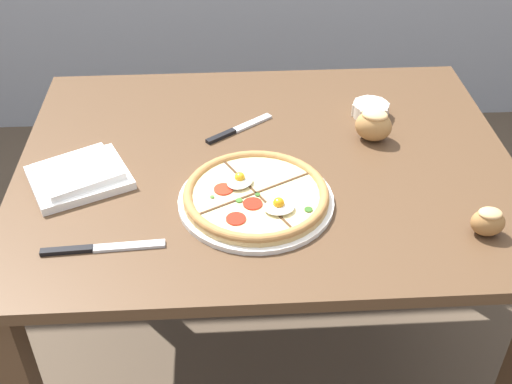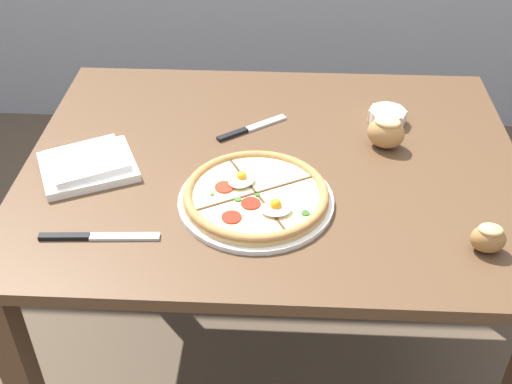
{
  "view_description": "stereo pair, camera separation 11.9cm",
  "coord_description": "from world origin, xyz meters",
  "px_view_note": "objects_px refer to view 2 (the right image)",
  "views": [
    {
      "loc": [
        -0.1,
        -1.27,
        1.64
      ],
      "look_at": [
        -0.03,
        -0.17,
        0.78
      ],
      "focal_mm": 45.0,
      "sensor_mm": 36.0,
      "label": 1
    },
    {
      "loc": [
        0.02,
        -1.27,
        1.64
      ],
      "look_at": [
        -0.03,
        -0.17,
        0.78
      ],
      "focal_mm": 45.0,
      "sensor_mm": 36.0,
      "label": 2
    }
  ],
  "objects_px": {
    "napkin_folded": "(88,165)",
    "bread_piece_mid": "(489,238)",
    "pizza": "(256,196)",
    "ramekin_bowl": "(387,116)",
    "knife_spare": "(251,128)",
    "dining_table": "(273,195)",
    "knife_main": "(98,237)",
    "bread_piece_near": "(386,132)"
  },
  "relations": [
    {
      "from": "knife_main",
      "to": "knife_spare",
      "type": "distance_m",
      "value": 0.53
    },
    {
      "from": "ramekin_bowl",
      "to": "bread_piece_mid",
      "type": "bearing_deg",
      "value": -73.51
    },
    {
      "from": "bread_piece_near",
      "to": "pizza",
      "type": "bearing_deg",
      "value": -141.88
    },
    {
      "from": "napkin_folded",
      "to": "bread_piece_mid",
      "type": "distance_m",
      "value": 0.9
    },
    {
      "from": "ramekin_bowl",
      "to": "bread_piece_near",
      "type": "distance_m",
      "value": 0.12
    },
    {
      "from": "napkin_folded",
      "to": "bread_piece_near",
      "type": "height_order",
      "value": "bread_piece_near"
    },
    {
      "from": "pizza",
      "to": "ramekin_bowl",
      "type": "height_order",
      "value": "pizza"
    },
    {
      "from": "napkin_folded",
      "to": "knife_main",
      "type": "height_order",
      "value": "napkin_folded"
    },
    {
      "from": "pizza",
      "to": "ramekin_bowl",
      "type": "distance_m",
      "value": 0.48
    },
    {
      "from": "ramekin_bowl",
      "to": "bread_piece_mid",
      "type": "height_order",
      "value": "bread_piece_mid"
    },
    {
      "from": "pizza",
      "to": "bread_piece_near",
      "type": "distance_m",
      "value": 0.39
    },
    {
      "from": "pizza",
      "to": "bread_piece_mid",
      "type": "height_order",
      "value": "bread_piece_mid"
    },
    {
      "from": "pizza",
      "to": "ramekin_bowl",
      "type": "relative_size",
      "value": 3.41
    },
    {
      "from": "dining_table",
      "to": "napkin_folded",
      "type": "xyz_separation_m",
      "value": [
        -0.44,
        -0.06,
        0.12
      ]
    },
    {
      "from": "bread_piece_near",
      "to": "dining_table",
      "type": "bearing_deg",
      "value": -164.51
    },
    {
      "from": "bread_piece_near",
      "to": "knife_main",
      "type": "xyz_separation_m",
      "value": [
        -0.63,
        -0.37,
        -0.04
      ]
    },
    {
      "from": "knife_spare",
      "to": "knife_main",
      "type": "bearing_deg",
      "value": -160.41
    },
    {
      "from": "ramekin_bowl",
      "to": "bread_piece_near",
      "type": "height_order",
      "value": "bread_piece_near"
    },
    {
      "from": "napkin_folded",
      "to": "knife_main",
      "type": "relative_size",
      "value": 1.07
    },
    {
      "from": "bread_piece_near",
      "to": "knife_main",
      "type": "bearing_deg",
      "value": -149.19
    },
    {
      "from": "dining_table",
      "to": "knife_main",
      "type": "height_order",
      "value": "knife_main"
    },
    {
      "from": "ramekin_bowl",
      "to": "knife_spare",
      "type": "bearing_deg",
      "value": -171.46
    },
    {
      "from": "knife_main",
      "to": "knife_spare",
      "type": "xyz_separation_m",
      "value": [
        0.29,
        0.44,
        0.0
      ]
    },
    {
      "from": "ramekin_bowl",
      "to": "bread_piece_mid",
      "type": "relative_size",
      "value": 1.36
    },
    {
      "from": "napkin_folded",
      "to": "bread_piece_near",
      "type": "relative_size",
      "value": 2.44
    },
    {
      "from": "bread_piece_near",
      "to": "knife_main",
      "type": "relative_size",
      "value": 0.44
    },
    {
      "from": "dining_table",
      "to": "knife_spare",
      "type": "xyz_separation_m",
      "value": [
        -0.06,
        0.14,
        0.11
      ]
    },
    {
      "from": "bread_piece_near",
      "to": "bread_piece_mid",
      "type": "relative_size",
      "value": 1.48
    },
    {
      "from": "pizza",
      "to": "bread_piece_mid",
      "type": "distance_m",
      "value": 0.49
    },
    {
      "from": "pizza",
      "to": "ramekin_bowl",
      "type": "bearing_deg",
      "value": 47.61
    },
    {
      "from": "ramekin_bowl",
      "to": "knife_spare",
      "type": "xyz_separation_m",
      "value": [
        -0.35,
        -0.05,
        -0.02
      ]
    },
    {
      "from": "pizza",
      "to": "knife_spare",
      "type": "distance_m",
      "value": 0.31
    },
    {
      "from": "pizza",
      "to": "napkin_folded",
      "type": "relative_size",
      "value": 1.28
    },
    {
      "from": "ramekin_bowl",
      "to": "knife_main",
      "type": "xyz_separation_m",
      "value": [
        -0.65,
        -0.49,
        -0.02
      ]
    },
    {
      "from": "knife_main",
      "to": "pizza",
      "type": "bearing_deg",
      "value": 19.24
    },
    {
      "from": "pizza",
      "to": "knife_main",
      "type": "bearing_deg",
      "value": -157.43
    },
    {
      "from": "ramekin_bowl",
      "to": "knife_spare",
      "type": "distance_m",
      "value": 0.36
    },
    {
      "from": "bread_piece_mid",
      "to": "bread_piece_near",
      "type": "bearing_deg",
      "value": 113.64
    },
    {
      "from": "napkin_folded",
      "to": "bread_piece_near",
      "type": "xyz_separation_m",
      "value": [
        0.71,
        0.14,
        0.03
      ]
    },
    {
      "from": "bread_piece_mid",
      "to": "knife_spare",
      "type": "relative_size",
      "value": 0.42
    },
    {
      "from": "pizza",
      "to": "knife_main",
      "type": "height_order",
      "value": "pizza"
    },
    {
      "from": "ramekin_bowl",
      "to": "bread_piece_mid",
      "type": "xyz_separation_m",
      "value": [
        0.14,
        -0.49,
        0.01
      ]
    }
  ]
}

